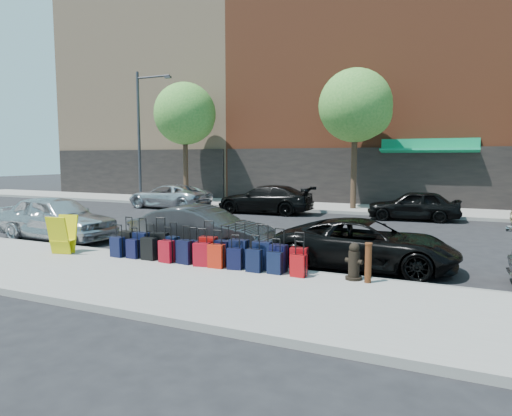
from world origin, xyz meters
The scene contains 41 objects.
ground centered at (0.00, 0.00, 0.00)m, with size 120.00×120.00×0.00m, color black.
sidewalk_near centered at (0.00, -6.50, 0.07)m, with size 60.00×4.00×0.15m, color gray.
sidewalk_far centered at (0.00, 10.00, 0.07)m, with size 60.00×4.00×0.15m, color gray.
curb_near centered at (0.00, -4.48, 0.07)m, with size 60.00×0.08×0.15m, color gray.
curb_far centered at (0.00, 7.98, 0.07)m, with size 60.00×0.08×0.15m, color gray.
building_left centered at (-16.00, 17.98, 7.98)m, with size 15.00×12.12×16.00m.
building_center centered at (0.00, 17.99, 9.98)m, with size 17.00×12.85×20.00m.
tree_left centered at (-9.86, 9.50, 5.41)m, with size 3.80×3.80×7.27m.
tree_center centered at (0.64, 9.50, 5.41)m, with size 3.80×3.80×7.27m.
streetlight centered at (-12.80, 8.80, 4.66)m, with size 2.59×0.18×8.00m.
suitcase_front_0 centered at (-2.51, -4.81, 0.48)m, with size 0.46×0.29×1.04m.
suitcase_front_1 centered at (-2.04, -4.79, 0.47)m, with size 0.44×0.25×1.03m.
suitcase_front_2 centered at (-1.45, -4.77, 0.49)m, with size 0.48×0.33×1.08m.
suitcase_front_3 centered at (-1.08, -4.76, 0.45)m, with size 0.43×0.29×0.96m.
suitcase_front_4 centered at (-0.45, -4.76, 0.42)m, with size 0.39×0.25×0.87m.
suitcase_front_5 centered at (0.05, -4.80, 0.49)m, with size 0.47×0.29×1.08m.
suitcase_front_6 centered at (0.49, -4.81, 0.46)m, with size 0.44×0.29×0.99m.
suitcase_front_7 centered at (0.93, -4.83, 0.49)m, with size 0.45×0.25×1.08m.
suitcase_front_8 centered at (1.55, -4.82, 0.49)m, with size 0.46×0.27×1.08m.
suitcase_front_9 centered at (1.96, -4.83, 0.47)m, with size 0.44×0.28×1.02m.
suitcase_front_10 centered at (2.45, -4.77, 0.45)m, with size 0.42×0.26×0.95m.
suitcase_back_0 centered at (-2.55, -5.17, 0.42)m, with size 0.38×0.24×0.88m.
suitcase_back_1 centered at (-2.05, -5.12, 0.41)m, with size 0.36×0.23×0.82m.
suitcase_back_2 centered at (-1.55, -5.10, 0.44)m, with size 0.40×0.23×0.94m.
suitcase_back_3 centered at (-0.96, -5.15, 0.43)m, with size 0.40×0.26×0.91m.
suitcase_back_4 centered at (-0.46, -5.08, 0.45)m, with size 0.43×0.29×0.96m.
suitcase_back_5 centered at (0.06, -5.13, 0.44)m, with size 0.43×0.30×0.93m.
suitcase_back_6 centered at (0.48, -5.12, 0.44)m, with size 0.39×0.23×0.92m.
suitcase_back_7 centered at (0.96, -5.09, 0.41)m, with size 0.38×0.26×0.83m.
suitcase_back_8 centered at (1.48, -5.11, 0.42)m, with size 0.36×0.21×0.86m.
suitcase_back_9 centered at (1.99, -5.07, 0.40)m, with size 0.35×0.21×0.82m.
suitcase_back_10 centered at (2.56, -5.10, 0.40)m, with size 0.35×0.22×0.81m.
fire_hydrant centered at (3.74, -4.81, 0.53)m, with size 0.42×0.37×0.81m.
bollard centered at (4.07, -4.95, 0.59)m, with size 0.16×0.16×0.86m.
display_rack centered at (-4.22, -5.46, 0.67)m, with size 0.71×0.76×1.05m.
car_near_0 centered at (-6.77, -3.38, 0.77)m, with size 1.81×4.50×1.53m, color silver.
car_near_1 centered at (-1.02, -3.33, 0.70)m, with size 1.47×4.23×1.39m, color #343437.
car_near_2 centered at (3.65, -3.06, 0.63)m, with size 2.08×4.52×1.26m, color black.
car_far_0 centered at (-9.23, 6.61, 0.67)m, with size 2.22×4.81×1.34m, color silver.
car_far_1 centered at (-3.34, 6.57, 0.72)m, with size 2.01×4.95×1.44m, color black.
car_far_2 centered at (3.79, 6.97, 0.68)m, with size 1.61×4.01×1.37m, color black.
Camera 1 is at (5.86, -14.56, 2.78)m, focal length 32.00 mm.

